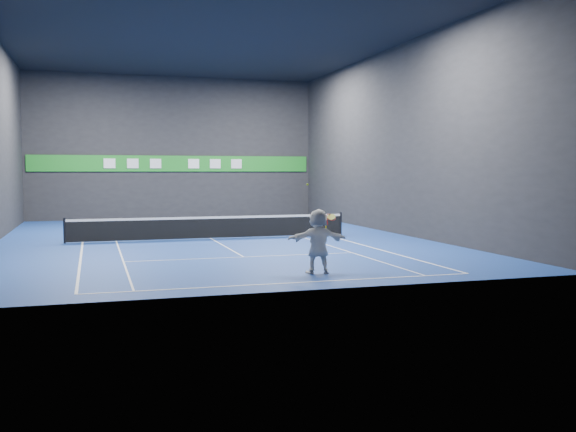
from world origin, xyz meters
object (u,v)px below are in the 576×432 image
object	(u,v)px
player	(318,241)
tennis_ball	(307,184)
tennis_racket	(330,218)
tennis_net	(211,227)

from	to	relation	value
player	tennis_ball	xyz separation A→B (m)	(-0.28, 0.16, 1.67)
tennis_ball	tennis_racket	distance (m)	1.22
player	tennis_racket	world-z (taller)	player
player	tennis_ball	distance (m)	1.70
player	tennis_net	size ratio (longest dim) A/B	0.15
player	tennis_racket	size ratio (longest dim) A/B	3.80
tennis_racket	tennis_net	bearing A→B (deg)	99.06
player	tennis_net	distance (m)	10.64
player	tennis_racket	bearing A→B (deg)	-166.87
player	tennis_net	world-z (taller)	player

